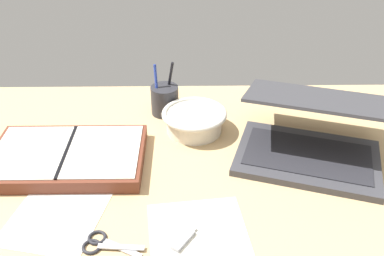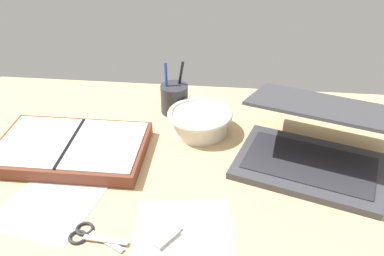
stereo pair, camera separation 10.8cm
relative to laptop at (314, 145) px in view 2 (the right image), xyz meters
The scene contains 9 objects.
desk_top 33.71cm from the laptop, 160.31° to the right, with size 140.00×100.00×2.00cm, color tan.
laptop is the anchor object (origin of this frame).
bowl 31.35cm from the laptop, 158.52° to the left, with size 17.95×17.95×6.21cm.
pen_cup 43.36cm from the laptop, 150.29° to the left, with size 8.11×8.11×15.94cm.
planner 61.11cm from the laptop, behind, with size 37.82×24.41×3.88cm.
scissors 57.15cm from the laptop, 148.32° to the right, with size 12.49×7.45×0.80cm.
paper_sheet_front 43.27cm from the laptop, 131.37° to the right, with size 19.87×29.41×0.16cm, color silver.
paper_sheet_beside_planner 62.11cm from the laptop, 161.55° to the right, with size 18.70×25.35×0.16cm, color white.
usb_drive 43.66cm from the laptop, 137.59° to the right, with size 5.39×6.84×1.00cm.
Camera 2 is at (10.32, -77.39, 67.26)cm, focal length 40.00 mm.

